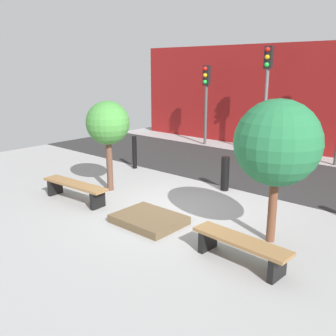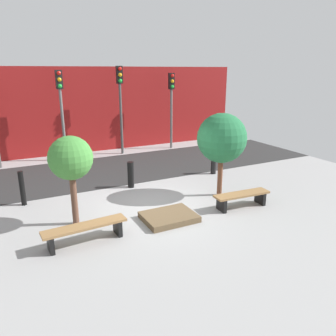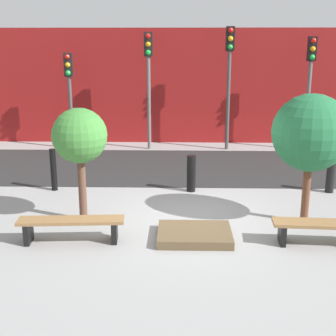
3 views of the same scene
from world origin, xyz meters
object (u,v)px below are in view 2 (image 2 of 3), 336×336
Objects in this scene: planter_bed at (169,217)px; tree_behind_left_bench at (71,159)px; bench_left at (85,230)px; bollard_far_left at (22,188)px; tree_behind_right_bench at (222,138)px; traffic_light_mid_west at (61,100)px; traffic_light_east at (171,97)px; bollard_left at (131,175)px; bollard_center at (214,163)px; bench_right at (242,197)px; traffic_light_mid_east at (120,95)px.

tree_behind_left_bench is at bearing 158.42° from planter_bed.
bollard_far_left is (-1.12, 3.08, 0.19)m from bench_left.
tree_behind_right_bench is 7.60m from traffic_light_mid_west.
planter_bed is 1.32× the size of bollard_far_left.
bollard_left is at bearing -130.59° from traffic_light_east.
bollard_far_left is at bearing 160.87° from tree_behind_right_bench.
planter_bed is at bearing 1.30° from bench_left.
bench_left is 0.51× the size of traffic_light_mid_west.
bollard_far_left is 5.53m from traffic_light_mid_west.
traffic_light_east reaches higher than bench_left.
tree_behind_right_bench is (4.57, 1.10, 1.53)m from bench_left.
bollard_center is at bearing 0.00° from bollard_far_left.
bollard_left is at bearing 49.72° from bench_left.
bench_right is 1.93× the size of bollard_left.
tree_behind_right_bench is 3.06× the size of bollard_center.
tree_behind_left_bench is 7.62m from traffic_light_mid_east.
bollard_left is at bearing 139.15° from tree_behind_right_bench.
traffic_light_east reaches higher than bench_right.
tree_behind_left_bench is at bearing 170.12° from bench_right.
bench_right is at bearing -110.06° from bollard_center.
tree_behind_right_bench reaches higher than bench_right.
traffic_light_mid_west reaches higher than tree_behind_left_bench.
tree_behind_right_bench is 0.65× the size of traffic_light_mid_east.
bollard_center is at bearing -97.09° from traffic_light_east.
traffic_light_mid_east is (3.61, 6.63, 1.02)m from tree_behind_left_bench.
tree_behind_left_bench reaches higher than planter_bed.
bollard_center is (5.69, 3.08, 0.10)m from bench_left.
tree_behind_left_bench reaches higher than bollard_far_left.
bollard_far_left is 0.26× the size of traffic_light_mid_east.
tree_behind_left_bench is 3.29m from bollard_left.
bollard_left is at bearing 180.00° from bollard_center.
tree_behind_left_bench is 4.57m from tree_behind_right_bench.
bollard_left is at bearing -105.94° from traffic_light_mid_east.
bollard_left is (2.29, 1.98, -1.31)m from tree_behind_left_bench.
bench_left is 1.42× the size of planter_bed.
bollard_far_left is 0.28× the size of traffic_light_east.
tree_behind_left_bench is at bearing -160.87° from bollard_center.
bollard_left is (0.00, 2.88, 0.37)m from planter_bed.
bench_right is 0.43× the size of traffic_light_mid_east.
traffic_light_mid_west is 2.66m from traffic_light_mid_east.
bollard_center is (1.12, 1.98, -1.43)m from tree_behind_right_bench.
planter_bed is 8.11m from traffic_light_mid_east.
traffic_light_mid_west is at bearing 118.59° from tree_behind_right_bench.
traffic_light_mid_west is (-1.33, 4.66, 2.22)m from bollard_left.
traffic_light_mid_west reaches higher than bollard_far_left.
bollard_far_left is (-5.69, 3.08, 0.21)m from bench_right.
tree_behind_right_bench is at bearing 93.70° from bench_right.
traffic_light_mid_east reaches higher than traffic_light_mid_west.
traffic_light_mid_east is (1.33, 7.54, 2.70)m from planter_bed.
traffic_light_mid_west reaches higher than bench_right.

